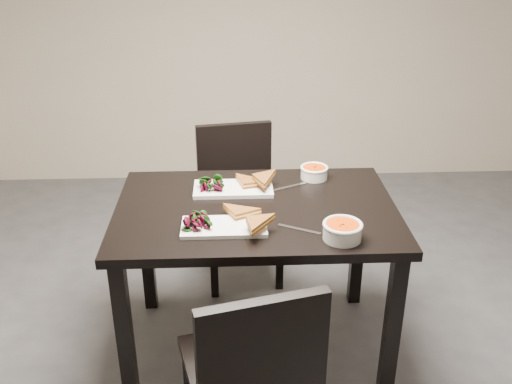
% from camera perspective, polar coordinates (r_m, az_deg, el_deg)
% --- Properties ---
extents(table, '(1.20, 0.80, 0.75)m').
position_cam_1_polar(table, '(2.49, 0.00, -3.50)').
color(table, black).
rests_on(table, ground).
extents(chair_near, '(0.51, 0.51, 0.85)m').
position_cam_1_polar(chair_near, '(2.03, -0.32, -17.30)').
color(chair_near, black).
rests_on(chair_near, ground).
extents(chair_far, '(0.48, 0.48, 0.85)m').
position_cam_1_polar(chair_far, '(3.19, -1.79, -0.07)').
color(chair_far, black).
rests_on(chair_far, ground).
extents(plate_near, '(0.34, 0.17, 0.02)m').
position_cam_1_polar(plate_near, '(2.28, -3.18, -3.48)').
color(plate_near, white).
rests_on(plate_near, table).
extents(sandwich_near, '(0.21, 0.19, 0.06)m').
position_cam_1_polar(sandwich_near, '(2.27, -1.56, -2.47)').
color(sandwich_near, '#AD6024').
rests_on(sandwich_near, plate_near).
extents(salad_near, '(0.11, 0.10, 0.05)m').
position_cam_1_polar(salad_near, '(2.27, -5.73, -2.82)').
color(salad_near, black).
rests_on(salad_near, plate_near).
extents(soup_bowl_near, '(0.15, 0.15, 0.07)m').
position_cam_1_polar(soup_bowl_near, '(2.21, 8.60, -3.75)').
color(soup_bowl_near, white).
rests_on(soup_bowl_near, table).
extents(cutlery_near, '(0.17, 0.10, 0.00)m').
position_cam_1_polar(cutlery_near, '(2.28, 4.33, -3.71)').
color(cutlery_near, silver).
rests_on(cutlery_near, table).
extents(plate_far, '(0.36, 0.18, 0.02)m').
position_cam_1_polar(plate_far, '(2.59, -2.28, 0.33)').
color(plate_far, white).
rests_on(plate_far, table).
extents(sandwich_far, '(0.21, 0.17, 0.06)m').
position_cam_1_polar(sandwich_far, '(2.56, -0.83, 0.98)').
color(sandwich_far, '#AD6024').
rests_on(sandwich_far, plate_far).
extents(salad_far, '(0.11, 0.10, 0.05)m').
position_cam_1_polar(salad_far, '(2.58, -4.51, 0.95)').
color(salad_far, black).
rests_on(salad_far, plate_far).
extents(soup_bowl_far, '(0.13, 0.13, 0.06)m').
position_cam_1_polar(soup_bowl_far, '(2.72, 5.81, 2.04)').
color(soup_bowl_far, white).
rests_on(soup_bowl_far, table).
extents(cutlery_far, '(0.17, 0.09, 0.00)m').
position_cam_1_polar(cutlery_far, '(2.63, 3.28, 0.51)').
color(cutlery_far, silver).
rests_on(cutlery_far, table).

